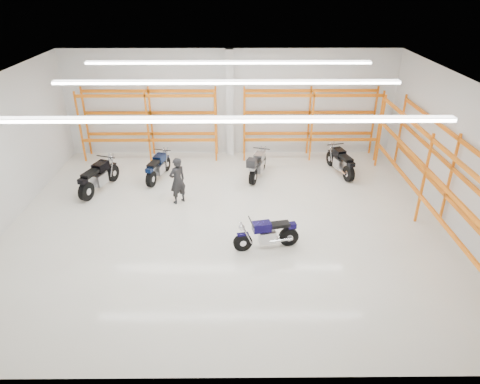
{
  "coord_description": "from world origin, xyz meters",
  "views": [
    {
      "loc": [
        0.28,
        -11.89,
        7.23
      ],
      "look_at": [
        0.38,
        0.5,
        0.83
      ],
      "focal_mm": 32.0,
      "sensor_mm": 36.0,
      "label": 1
    }
  ],
  "objects_px": {
    "motorcycle_back_b": "(157,168)",
    "motorcycle_main": "(269,234)",
    "structural_column": "(230,104)",
    "standing_man": "(177,181)",
    "motorcycle_back_d": "(341,163)",
    "motorcycle_back_a": "(98,178)",
    "motorcycle_back_c": "(257,166)"
  },
  "relations": [
    {
      "from": "motorcycle_back_d",
      "to": "structural_column",
      "type": "xyz_separation_m",
      "value": [
        -4.42,
        2.17,
        1.75
      ]
    },
    {
      "from": "motorcycle_back_a",
      "to": "motorcycle_back_d",
      "type": "height_order",
      "value": "motorcycle_back_a"
    },
    {
      "from": "motorcycle_main",
      "to": "motorcycle_back_d",
      "type": "height_order",
      "value": "motorcycle_back_d"
    },
    {
      "from": "motorcycle_main",
      "to": "motorcycle_back_c",
      "type": "distance_m",
      "value": 4.75
    },
    {
      "from": "motorcycle_main",
      "to": "motorcycle_back_a",
      "type": "height_order",
      "value": "motorcycle_back_a"
    },
    {
      "from": "motorcycle_back_b",
      "to": "motorcycle_back_d",
      "type": "distance_m",
      "value": 7.22
    },
    {
      "from": "motorcycle_back_c",
      "to": "motorcycle_back_d",
      "type": "bearing_deg",
      "value": 6.13
    },
    {
      "from": "standing_man",
      "to": "motorcycle_main",
      "type": "bearing_deg",
      "value": 97.54
    },
    {
      "from": "motorcycle_back_a",
      "to": "motorcycle_back_b",
      "type": "height_order",
      "value": "motorcycle_back_a"
    },
    {
      "from": "motorcycle_back_a",
      "to": "structural_column",
      "type": "relative_size",
      "value": 0.5
    },
    {
      "from": "motorcycle_back_b",
      "to": "motorcycle_main",
      "type": "bearing_deg",
      "value": -49.44
    },
    {
      "from": "standing_man",
      "to": "motorcycle_back_a",
      "type": "bearing_deg",
      "value": -55.16
    },
    {
      "from": "motorcycle_main",
      "to": "structural_column",
      "type": "xyz_separation_m",
      "value": [
        -1.22,
        7.27,
        1.8
      ]
    },
    {
      "from": "motorcycle_back_a",
      "to": "motorcycle_back_b",
      "type": "bearing_deg",
      "value": 26.69
    },
    {
      "from": "motorcycle_back_d",
      "to": "standing_man",
      "type": "relative_size",
      "value": 1.27
    },
    {
      "from": "motorcycle_main",
      "to": "motorcycle_back_c",
      "type": "relative_size",
      "value": 0.92
    },
    {
      "from": "motorcycle_back_b",
      "to": "motorcycle_back_c",
      "type": "height_order",
      "value": "motorcycle_back_c"
    },
    {
      "from": "motorcycle_back_a",
      "to": "motorcycle_back_d",
      "type": "xyz_separation_m",
      "value": [
        9.22,
        1.44,
        -0.03
      ]
    },
    {
      "from": "structural_column",
      "to": "standing_man",
      "type": "bearing_deg",
      "value": -111.51
    },
    {
      "from": "motorcycle_back_a",
      "to": "motorcycle_back_c",
      "type": "xyz_separation_m",
      "value": [
        5.86,
        1.08,
        -0.0
      ]
    },
    {
      "from": "motorcycle_back_a",
      "to": "motorcycle_back_c",
      "type": "distance_m",
      "value": 5.96
    },
    {
      "from": "standing_man",
      "to": "motorcycle_back_b",
      "type": "bearing_deg",
      "value": -100.6
    },
    {
      "from": "motorcycle_main",
      "to": "motorcycle_back_d",
      "type": "xyz_separation_m",
      "value": [
        3.2,
        5.1,
        0.05
      ]
    },
    {
      "from": "motorcycle_main",
      "to": "standing_man",
      "type": "relative_size",
      "value": 1.15
    },
    {
      "from": "structural_column",
      "to": "motorcycle_back_d",
      "type": "bearing_deg",
      "value": -26.13
    },
    {
      "from": "motorcycle_back_b",
      "to": "structural_column",
      "type": "xyz_separation_m",
      "value": [
        2.79,
        2.59,
        1.77
      ]
    },
    {
      "from": "motorcycle_main",
      "to": "motorcycle_back_c",
      "type": "height_order",
      "value": "motorcycle_back_c"
    },
    {
      "from": "motorcycle_back_a",
      "to": "structural_column",
      "type": "bearing_deg",
      "value": 36.86
    },
    {
      "from": "motorcycle_main",
      "to": "motorcycle_back_a",
      "type": "bearing_deg",
      "value": 148.66
    },
    {
      "from": "motorcycle_main",
      "to": "standing_man",
      "type": "distance_m",
      "value": 4.11
    },
    {
      "from": "motorcycle_back_d",
      "to": "standing_man",
      "type": "distance_m",
      "value": 6.6
    },
    {
      "from": "standing_man",
      "to": "structural_column",
      "type": "distance_m",
      "value": 5.01
    }
  ]
}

